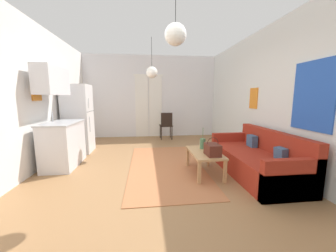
{
  "coord_description": "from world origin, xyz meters",
  "views": [
    {
      "loc": [
        -0.21,
        -3.31,
        1.42
      ],
      "look_at": [
        0.35,
        1.42,
        0.71
      ],
      "focal_mm": 20.57,
      "sensor_mm": 36.0,
      "label": 1
    }
  ],
  "objects_px": {
    "bamboo_vase": "(203,144)",
    "pendant_lamp_far": "(152,72)",
    "couch": "(257,160)",
    "handbag": "(213,149)",
    "accent_chair": "(166,124)",
    "coffee_table": "(205,154)",
    "refrigerator": "(78,119)",
    "pendant_lamp_near": "(175,34)"
  },
  "relations": [
    {
      "from": "bamboo_vase",
      "to": "pendant_lamp_far",
      "type": "xyz_separation_m",
      "value": [
        -0.92,
        1.4,
        1.51
      ]
    },
    {
      "from": "couch",
      "to": "pendant_lamp_near",
      "type": "distance_m",
      "value": 2.63
    },
    {
      "from": "couch",
      "to": "handbag",
      "type": "xyz_separation_m",
      "value": [
        -0.92,
        -0.12,
        0.27
      ]
    },
    {
      "from": "coffee_table",
      "to": "handbag",
      "type": "height_order",
      "value": "handbag"
    },
    {
      "from": "couch",
      "to": "handbag",
      "type": "height_order",
      "value": "couch"
    },
    {
      "from": "handbag",
      "to": "accent_chair",
      "type": "relative_size",
      "value": 0.35
    },
    {
      "from": "coffee_table",
      "to": "pendant_lamp_near",
      "type": "xyz_separation_m",
      "value": [
        -0.66,
        -0.61,
        1.9
      ]
    },
    {
      "from": "pendant_lamp_near",
      "to": "couch",
      "type": "bearing_deg",
      "value": 16.7
    },
    {
      "from": "pendant_lamp_near",
      "to": "pendant_lamp_far",
      "type": "distance_m",
      "value": 2.25
    },
    {
      "from": "couch",
      "to": "coffee_table",
      "type": "bearing_deg",
      "value": 172.77
    },
    {
      "from": "coffee_table",
      "to": "pendant_lamp_near",
      "type": "height_order",
      "value": "pendant_lamp_near"
    },
    {
      "from": "coffee_table",
      "to": "bamboo_vase",
      "type": "distance_m",
      "value": 0.26
    },
    {
      "from": "bamboo_vase",
      "to": "accent_chair",
      "type": "distance_m",
      "value": 2.88
    },
    {
      "from": "refrigerator",
      "to": "pendant_lamp_far",
      "type": "height_order",
      "value": "pendant_lamp_far"
    },
    {
      "from": "bamboo_vase",
      "to": "accent_chair",
      "type": "bearing_deg",
      "value": 98.09
    },
    {
      "from": "handbag",
      "to": "bamboo_vase",
      "type": "bearing_deg",
      "value": 95.17
    },
    {
      "from": "handbag",
      "to": "accent_chair",
      "type": "xyz_separation_m",
      "value": [
        -0.45,
        3.31,
        -0.02
      ]
    },
    {
      "from": "coffee_table",
      "to": "refrigerator",
      "type": "bearing_deg",
      "value": 147.12
    },
    {
      "from": "bamboo_vase",
      "to": "handbag",
      "type": "relative_size",
      "value": 1.32
    },
    {
      "from": "refrigerator",
      "to": "bamboo_vase",
      "type": "bearing_deg",
      "value": -29.6
    },
    {
      "from": "refrigerator",
      "to": "accent_chair",
      "type": "bearing_deg",
      "value": 27.36
    },
    {
      "from": "coffee_table",
      "to": "handbag",
      "type": "bearing_deg",
      "value": -75.92
    },
    {
      "from": "accent_chair",
      "to": "handbag",
      "type": "bearing_deg",
      "value": 95.83
    },
    {
      "from": "handbag",
      "to": "refrigerator",
      "type": "bearing_deg",
      "value": 144.35
    },
    {
      "from": "bamboo_vase",
      "to": "refrigerator",
      "type": "relative_size",
      "value": 0.24
    },
    {
      "from": "accent_chair",
      "to": "pendant_lamp_far",
      "type": "bearing_deg",
      "value": 68.57
    },
    {
      "from": "pendant_lamp_near",
      "to": "bamboo_vase",
      "type": "bearing_deg",
      "value": 50.57
    },
    {
      "from": "accent_chair",
      "to": "couch",
      "type": "bearing_deg",
      "value": 111.28
    },
    {
      "from": "bamboo_vase",
      "to": "pendant_lamp_near",
      "type": "height_order",
      "value": "pendant_lamp_near"
    },
    {
      "from": "bamboo_vase",
      "to": "handbag",
      "type": "height_order",
      "value": "bamboo_vase"
    },
    {
      "from": "refrigerator",
      "to": "accent_chair",
      "type": "height_order",
      "value": "refrigerator"
    },
    {
      "from": "handbag",
      "to": "refrigerator",
      "type": "distance_m",
      "value": 3.54
    },
    {
      "from": "refrigerator",
      "to": "accent_chair",
      "type": "relative_size",
      "value": 1.9
    },
    {
      "from": "couch",
      "to": "bamboo_vase",
      "type": "distance_m",
      "value": 1.05
    },
    {
      "from": "refrigerator",
      "to": "pendant_lamp_far",
      "type": "distance_m",
      "value": 2.24
    },
    {
      "from": "refrigerator",
      "to": "pendant_lamp_near",
      "type": "height_order",
      "value": "pendant_lamp_near"
    },
    {
      "from": "couch",
      "to": "bamboo_vase",
      "type": "relative_size",
      "value": 4.81
    },
    {
      "from": "bamboo_vase",
      "to": "pendant_lamp_far",
      "type": "distance_m",
      "value": 2.26
    },
    {
      "from": "accent_chair",
      "to": "pendant_lamp_far",
      "type": "relative_size",
      "value": 0.93
    },
    {
      "from": "couch",
      "to": "accent_chair",
      "type": "distance_m",
      "value": 3.48
    },
    {
      "from": "handbag",
      "to": "pendant_lamp_far",
      "type": "relative_size",
      "value": 0.32
    },
    {
      "from": "bamboo_vase",
      "to": "pendant_lamp_far",
      "type": "bearing_deg",
      "value": 123.38
    }
  ]
}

